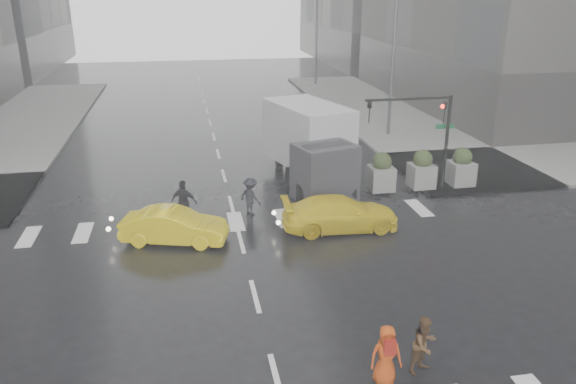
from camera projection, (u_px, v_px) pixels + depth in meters
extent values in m
plane|color=black|center=(255.00, 296.00, 17.50)|extent=(120.00, 120.00, 0.00)
cube|color=slate|center=(513.00, 131.00, 37.02)|extent=(35.00, 35.00, 0.15)
cube|color=#302D2B|center=(557.00, 74.00, 46.70)|extent=(26.05, 26.05, 4.40)
cube|color=#302D2B|center=(418.00, 42.00, 73.43)|extent=(26.05, 26.05, 4.40)
cylinder|color=black|center=(446.00, 144.00, 25.84)|extent=(0.16, 0.16, 4.50)
cylinder|color=black|center=(409.00, 99.00, 24.75)|extent=(4.00, 0.12, 0.12)
imported|color=black|center=(444.00, 113.00, 25.30)|extent=(0.16, 0.20, 1.00)
imported|color=black|center=(369.00, 112.00, 24.61)|extent=(0.16, 0.20, 1.00)
sphere|color=#FF190C|center=(443.00, 106.00, 25.18)|extent=(0.20, 0.20, 0.20)
cube|color=#0C5A2B|center=(445.00, 126.00, 25.86)|extent=(0.90, 0.03, 0.22)
cylinder|color=#59595B|center=(392.00, 65.00, 34.46)|extent=(0.20, 0.20, 9.00)
cylinder|color=#59595B|center=(316.00, 37.00, 52.89)|extent=(0.20, 0.20, 9.00)
cube|color=slate|center=(381.00, 178.00, 26.04)|extent=(1.10, 1.10, 1.10)
sphere|color=black|center=(382.00, 162.00, 25.76)|extent=(0.90, 0.90, 0.90)
cube|color=slate|center=(421.00, 176.00, 26.39)|extent=(1.10, 1.10, 1.10)
sphere|color=black|center=(423.00, 159.00, 26.11)|extent=(0.90, 0.90, 0.90)
cube|color=slate|center=(461.00, 173.00, 26.74)|extent=(1.10, 1.10, 1.10)
sphere|color=black|center=(463.00, 157.00, 26.46)|extent=(0.90, 0.90, 0.90)
imported|color=#4C321B|center=(425.00, 345.00, 13.86)|extent=(0.92, 0.84, 1.53)
imported|color=#BF3E0D|center=(386.00, 355.00, 13.42)|extent=(0.81, 0.56, 1.58)
cube|color=maroon|center=(390.00, 347.00, 13.13)|extent=(0.29, 0.18, 0.40)
imported|color=black|center=(184.00, 202.00, 22.54)|extent=(1.24, 0.99, 1.83)
imported|color=black|center=(250.00, 197.00, 23.43)|extent=(1.14, 1.18, 1.63)
imported|color=yellow|center=(174.00, 226.00, 20.97)|extent=(4.16, 2.40, 1.30)
imported|color=yellow|center=(340.00, 213.00, 22.10)|extent=(4.12, 2.00, 1.33)
cube|color=#B9B9BB|center=(308.00, 134.00, 27.66)|extent=(2.61, 5.01, 2.94)
cube|color=#2F2E34|center=(325.00, 172.00, 24.74)|extent=(2.51, 1.96, 2.51)
cube|color=black|center=(325.00, 156.00, 24.48)|extent=(2.18, 0.98, 0.98)
cylinder|color=black|center=(300.00, 194.00, 24.64)|extent=(0.31, 0.98, 0.98)
cylinder|color=black|center=(350.00, 191.00, 25.04)|extent=(0.31, 0.98, 0.98)
cylinder|color=black|center=(290.00, 177.00, 26.85)|extent=(0.31, 0.98, 0.98)
cylinder|color=black|center=(336.00, 174.00, 27.25)|extent=(0.31, 0.98, 0.98)
cylinder|color=black|center=(279.00, 159.00, 29.67)|extent=(0.31, 0.98, 0.98)
cylinder|color=black|center=(321.00, 156.00, 30.07)|extent=(0.31, 0.98, 0.98)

